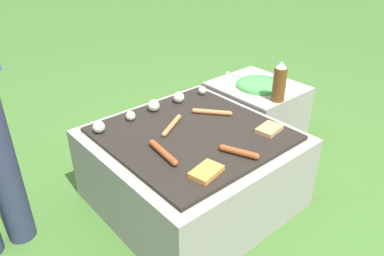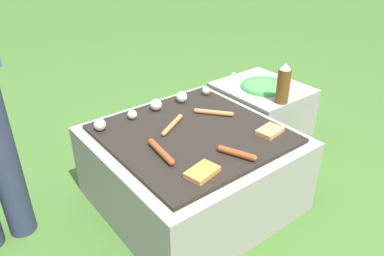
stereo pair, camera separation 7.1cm
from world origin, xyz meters
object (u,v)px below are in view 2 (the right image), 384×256
object	(u,v)px
fork_utensil	(242,76)
plate_colorful	(265,86)
condiment_bottle	(283,84)
sausage_front_center	(161,152)

from	to	relation	value
fork_utensil	plate_colorful	bearing A→B (deg)	-93.32
condiment_bottle	fork_utensil	world-z (taller)	condiment_bottle
sausage_front_center	fork_utensil	bearing A→B (deg)	25.34
sausage_front_center	condiment_bottle	xyz separation A→B (m)	(0.77, 0.03, 0.09)
sausage_front_center	condiment_bottle	size ratio (longest dim) A/B	0.96
condiment_bottle	fork_utensil	xyz separation A→B (m)	(0.09, 0.38, -0.10)
plate_colorful	fork_utensil	bearing A→B (deg)	86.68
plate_colorful	fork_utensil	xyz separation A→B (m)	(0.01, 0.20, -0.01)
condiment_bottle	sausage_front_center	bearing A→B (deg)	-178.10
plate_colorful	fork_utensil	distance (m)	0.20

